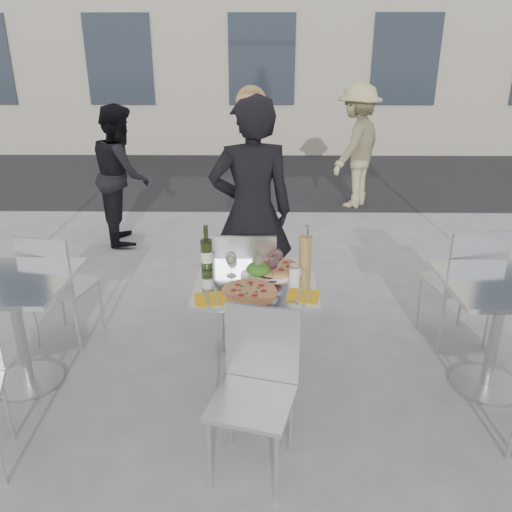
{
  "coord_description": "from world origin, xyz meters",
  "views": [
    {
      "loc": [
        0.04,
        -2.74,
        1.99
      ],
      "look_at": [
        0.0,
        0.15,
        0.85
      ],
      "focal_mm": 35.0,
      "sensor_mm": 36.0,
      "label": 1
    }
  ],
  "objects_px": {
    "woman_diner": "(252,213)",
    "pedestrian_b": "(357,146)",
    "chair_far": "(246,280)",
    "pedestrian_a": "(122,175)",
    "main_table": "(256,312)",
    "chair_near": "(257,378)",
    "pizza_far": "(275,268)",
    "salad_plate": "(259,270)",
    "napkin_left": "(211,299)",
    "wineglass_white_b": "(259,260)",
    "sugar_shaker": "(294,273)",
    "wine_bottle": "(207,253)",
    "side_chair_lfar": "(56,281)",
    "wineglass_red_a": "(273,264)",
    "side_table_left": "(15,310)",
    "side_chair_rfar": "(466,277)",
    "carafe": "(305,252)",
    "wineglass_white_a": "(231,259)",
    "wineglass_red_b": "(277,257)",
    "napkin_right": "(303,296)",
    "side_table_right": "(499,313)",
    "pizza_near": "(249,291)"
  },
  "relations": [
    {
      "from": "side_chair_lfar",
      "to": "wineglass_red_a",
      "type": "height_order",
      "value": "wineglass_red_a"
    },
    {
      "from": "side_chair_rfar",
      "to": "carafe",
      "type": "relative_size",
      "value": 3.19
    },
    {
      "from": "chair_near",
      "to": "wineglass_red_a",
      "type": "xyz_separation_m",
      "value": [
        0.09,
        0.65,
        0.35
      ]
    },
    {
      "from": "woman_diner",
      "to": "wineglass_white_a",
      "type": "distance_m",
      "value": 0.89
    },
    {
      "from": "chair_near",
      "to": "wineglass_white_a",
      "type": "distance_m",
      "value": 0.82
    },
    {
      "from": "pedestrian_a",
      "to": "pedestrian_b",
      "type": "xyz_separation_m",
      "value": [
        2.92,
        1.55,
        0.08
      ]
    },
    {
      "from": "side_chair_rfar",
      "to": "napkin_left",
      "type": "distance_m",
      "value": 1.91
    },
    {
      "from": "napkin_left",
      "to": "side_chair_rfar",
      "type": "bearing_deg",
      "value": 13.51
    },
    {
      "from": "side_chair_lfar",
      "to": "sugar_shaker",
      "type": "height_order",
      "value": "side_chair_lfar"
    },
    {
      "from": "chair_near",
      "to": "carafe",
      "type": "relative_size",
      "value": 2.96
    },
    {
      "from": "pizza_far",
      "to": "wine_bottle",
      "type": "bearing_deg",
      "value": 179.9
    },
    {
      "from": "main_table",
      "to": "pizza_far",
      "type": "xyz_separation_m",
      "value": [
        0.12,
        0.16,
        0.23
      ]
    },
    {
      "from": "woman_diner",
      "to": "wineglass_red_a",
      "type": "relative_size",
      "value": 11.28
    },
    {
      "from": "pedestrian_a",
      "to": "wineglass_white_b",
      "type": "distance_m",
      "value": 3.2
    },
    {
      "from": "woman_diner",
      "to": "wineglass_red_b",
      "type": "height_order",
      "value": "woman_diner"
    },
    {
      "from": "chair_near",
      "to": "pizza_far",
      "type": "height_order",
      "value": "chair_near"
    },
    {
      "from": "side_table_right",
      "to": "sugar_shaker",
      "type": "height_order",
      "value": "sugar_shaker"
    },
    {
      "from": "salad_plate",
      "to": "wineglass_red_b",
      "type": "distance_m",
      "value": 0.14
    },
    {
      "from": "salad_plate",
      "to": "wineglass_white_b",
      "type": "height_order",
      "value": "wineglass_white_b"
    },
    {
      "from": "napkin_left",
      "to": "napkin_right",
      "type": "distance_m",
      "value": 0.52
    },
    {
      "from": "carafe",
      "to": "wineglass_red_a",
      "type": "bearing_deg",
      "value": -138.67
    },
    {
      "from": "salad_plate",
      "to": "napkin_right",
      "type": "height_order",
      "value": "salad_plate"
    },
    {
      "from": "chair_far",
      "to": "pedestrian_a",
      "type": "height_order",
      "value": "pedestrian_a"
    },
    {
      "from": "salad_plate",
      "to": "napkin_left",
      "type": "distance_m",
      "value": 0.42
    },
    {
      "from": "wineglass_white_b",
      "to": "napkin_right",
      "type": "bearing_deg",
      "value": -46.19
    },
    {
      "from": "woman_diner",
      "to": "salad_plate",
      "type": "xyz_separation_m",
      "value": [
        0.06,
        -0.88,
        -0.1
      ]
    },
    {
      "from": "side_table_left",
      "to": "side_chair_rfar",
      "type": "relative_size",
      "value": 0.81
    },
    {
      "from": "pizza_near",
      "to": "wineglass_red_b",
      "type": "height_order",
      "value": "wineglass_red_b"
    },
    {
      "from": "pizza_far",
      "to": "wineglass_white_b",
      "type": "distance_m",
      "value": 0.18
    },
    {
      "from": "sugar_shaker",
      "to": "wineglass_white_a",
      "type": "relative_size",
      "value": 0.68
    },
    {
      "from": "side_chair_rfar",
      "to": "chair_far",
      "type": "bearing_deg",
      "value": -7.44
    },
    {
      "from": "side_table_right",
      "to": "wineglass_red_b",
      "type": "height_order",
      "value": "wineglass_red_b"
    },
    {
      "from": "woman_diner",
      "to": "pedestrian_b",
      "type": "relative_size",
      "value": 1.04
    },
    {
      "from": "side_chair_lfar",
      "to": "pedestrian_b",
      "type": "relative_size",
      "value": 0.51
    },
    {
      "from": "wineglass_white_b",
      "to": "sugar_shaker",
      "type": "bearing_deg",
      "value": -16.4
    },
    {
      "from": "side_chair_lfar",
      "to": "pedestrian_a",
      "type": "distance_m",
      "value": 2.36
    },
    {
      "from": "sugar_shaker",
      "to": "napkin_right",
      "type": "height_order",
      "value": "sugar_shaker"
    },
    {
      "from": "chair_far",
      "to": "pedestrian_a",
      "type": "xyz_separation_m",
      "value": [
        -1.49,
        2.36,
        0.24
      ]
    },
    {
      "from": "woman_diner",
      "to": "napkin_right",
      "type": "height_order",
      "value": "woman_diner"
    },
    {
      "from": "pedestrian_b",
      "to": "napkin_left",
      "type": "relative_size",
      "value": 8.15
    },
    {
      "from": "side_chair_rfar",
      "to": "wineglass_white_a",
      "type": "relative_size",
      "value": 5.87
    },
    {
      "from": "main_table",
      "to": "pedestrian_a",
      "type": "bearing_deg",
      "value": 118.94
    },
    {
      "from": "side_table_left",
      "to": "woman_diner",
      "type": "xyz_separation_m",
      "value": [
        1.45,
        0.95,
        0.35
      ]
    },
    {
      "from": "main_table",
      "to": "pedestrian_b",
      "type": "bearing_deg",
      "value": 72.78
    },
    {
      "from": "salad_plate",
      "to": "wine_bottle",
      "type": "distance_m",
      "value": 0.35
    },
    {
      "from": "carafe",
      "to": "wineglass_red_b",
      "type": "bearing_deg",
      "value": -159.81
    },
    {
      "from": "carafe",
      "to": "wineglass_white_a",
      "type": "distance_m",
      "value": 0.47
    },
    {
      "from": "carafe",
      "to": "napkin_left",
      "type": "relative_size",
      "value": 1.38
    },
    {
      "from": "salad_plate",
      "to": "sugar_shaker",
      "type": "height_order",
      "value": "sugar_shaker"
    },
    {
      "from": "main_table",
      "to": "pedestrian_b",
      "type": "xyz_separation_m",
      "value": [
        1.36,
        4.38,
        0.32
      ]
    }
  ]
}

